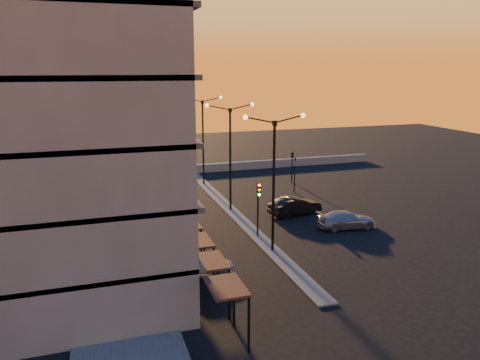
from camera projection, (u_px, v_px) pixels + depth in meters
name	position (u px, v px, depth m)	size (l,w,h in m)	color
ground	(272.00, 252.00, 32.36)	(120.00, 120.00, 0.00)	black
sidewalk_west	(113.00, 248.00, 32.88)	(5.00, 40.00, 0.12)	#4D4D4B
median	(231.00, 210.00, 41.59)	(1.20, 36.00, 0.12)	#4D4D4B
parapet	(208.00, 168.00, 56.87)	(44.00, 0.50, 1.00)	slate
building	(36.00, 77.00, 25.38)	(14.35, 17.08, 25.00)	slate
streetlamp_near	(274.00, 173.00, 31.04)	(4.32, 0.32, 9.51)	black
streetlamp_mid	(230.00, 149.00, 40.29)	(4.32, 0.32, 9.51)	black
streetlamp_far	(203.00, 134.00, 49.53)	(4.32, 0.32, 9.51)	black
traffic_light_main	(258.00, 201.00, 34.33)	(0.28, 0.44, 4.25)	black
signal_east_a	(295.00, 174.00, 47.25)	(0.13, 0.16, 3.60)	black
signal_east_b	(292.00, 155.00, 51.12)	(0.42, 1.99, 3.60)	black
car_hatchback	(202.00, 266.00, 28.46)	(1.58, 3.92, 1.34)	#AFB2B8
car_sedan	(295.00, 206.00, 40.40)	(1.64, 4.72, 1.55)	black
car_wagon	(347.00, 220.00, 37.02)	(1.90, 4.66, 1.35)	#919598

